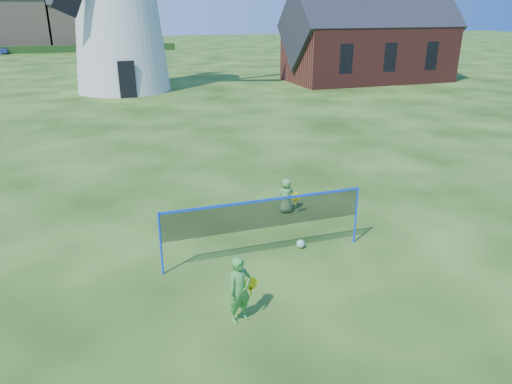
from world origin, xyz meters
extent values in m
plane|color=black|center=(0.00, 0.00, 0.00)|extent=(220.00, 220.00, 0.00)
cube|color=black|center=(-1.13, 24.31, 1.25)|extent=(1.14, 0.14, 2.50)
cube|color=black|center=(-1.13, 25.00, 5.68)|extent=(0.79, 0.14, 1.02)
cube|color=maroon|center=(19.08, 26.59, 2.23)|extent=(13.39, 6.69, 4.46)
cube|color=#2D3035|center=(19.08, 26.59, 4.46)|extent=(14.06, 6.82, 6.82)
cube|color=black|center=(15.17, 23.30, 2.23)|extent=(1.12, 0.11, 2.23)
cube|color=black|center=(19.08, 23.30, 2.23)|extent=(1.12, 0.11, 2.23)
cube|color=black|center=(22.98, 23.30, 2.23)|extent=(1.12, 0.11, 2.23)
cylinder|color=blue|center=(-2.29, -0.13, 0.78)|extent=(0.05, 0.05, 1.55)
cylinder|color=blue|center=(2.71, -0.13, 0.78)|extent=(0.05, 0.05, 1.55)
cube|color=black|center=(0.21, -0.13, 1.15)|extent=(5.00, 0.02, 0.70)
cube|color=blue|center=(0.21, -0.13, 1.52)|extent=(5.00, 0.02, 0.06)
imported|color=green|center=(-1.10, -2.37, 0.68)|extent=(0.58, 0.47, 1.37)
cylinder|color=yellow|center=(-0.82, -2.19, 0.67)|extent=(0.28, 0.02, 0.28)
cube|color=yellow|center=(-0.82, -2.19, 0.50)|extent=(0.03, 0.02, 0.20)
imported|color=#5D9B4B|center=(1.76, 2.30, 0.53)|extent=(0.55, 0.38, 1.06)
cylinder|color=yellow|center=(1.98, 2.08, 0.54)|extent=(0.28, 0.02, 0.28)
cube|color=yellow|center=(1.98, 2.08, 0.37)|extent=(0.03, 0.02, 0.20)
sphere|color=green|center=(1.25, 0.03, 0.11)|extent=(0.22, 0.22, 0.22)
cube|color=#9B8767|center=(-12.21, 72.00, 3.64)|extent=(6.98, 8.00, 7.28)
cube|color=#9B8767|center=(-5.23, 72.00, 3.22)|extent=(6.38, 8.00, 6.43)
cube|color=#4C4C54|center=(-5.23, 72.00, 6.93)|extent=(6.68, 8.40, 1.00)
cube|color=#9B8767|center=(1.70, 72.00, 3.31)|extent=(6.88, 8.00, 6.61)
cube|color=#4C4C54|center=(1.70, 72.00, 7.11)|extent=(7.18, 8.40, 1.00)
camera|label=1|loc=(-3.29, -9.84, 5.72)|focal=33.07mm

